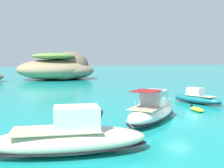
{
  "coord_description": "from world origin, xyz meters",
  "views": [
    {
      "loc": [
        -16.88,
        -20.77,
        6.26
      ],
      "look_at": [
        -1.16,
        12.91,
        2.76
      ],
      "focal_mm": 43.35,
      "sensor_mm": 36.0,
      "label": 1
    }
  ],
  "objects_px": {
    "motorboat_teal": "(197,98)",
    "motorboat_white": "(152,111)",
    "motorboat_cream": "(70,138)",
    "dinghy_tender": "(197,109)",
    "islet_large": "(62,69)"
  },
  "relations": [
    {
      "from": "motorboat_white",
      "to": "motorboat_cream",
      "type": "height_order",
      "value": "motorboat_white"
    },
    {
      "from": "islet_large",
      "to": "motorboat_white",
      "type": "relative_size",
      "value": 2.72
    },
    {
      "from": "motorboat_cream",
      "to": "dinghy_tender",
      "type": "distance_m",
      "value": 19.49
    },
    {
      "from": "motorboat_teal",
      "to": "motorboat_white",
      "type": "xyz_separation_m",
      "value": [
        -11.56,
        -6.25,
        0.29
      ]
    },
    {
      "from": "motorboat_cream",
      "to": "dinghy_tender",
      "type": "relative_size",
      "value": 3.87
    },
    {
      "from": "motorboat_teal",
      "to": "motorboat_white",
      "type": "distance_m",
      "value": 13.15
    },
    {
      "from": "motorboat_teal",
      "to": "dinghy_tender",
      "type": "distance_m",
      "value": 5.86
    },
    {
      "from": "dinghy_tender",
      "to": "motorboat_cream",
      "type": "bearing_deg",
      "value": -156.79
    },
    {
      "from": "motorboat_cream",
      "to": "dinghy_tender",
      "type": "height_order",
      "value": "motorboat_cream"
    },
    {
      "from": "motorboat_white",
      "to": "dinghy_tender",
      "type": "relative_size",
      "value": 3.54
    },
    {
      "from": "islet_large",
      "to": "dinghy_tender",
      "type": "height_order",
      "value": "islet_large"
    },
    {
      "from": "islet_large",
      "to": "motorboat_teal",
      "type": "distance_m",
      "value": 52.09
    },
    {
      "from": "motorboat_cream",
      "to": "motorboat_white",
      "type": "bearing_deg",
      "value": 29.18
    },
    {
      "from": "motorboat_teal",
      "to": "dinghy_tender",
      "type": "relative_size",
      "value": 2.7
    },
    {
      "from": "motorboat_teal",
      "to": "motorboat_cream",
      "type": "xyz_separation_m",
      "value": [
        -21.83,
        -11.98,
        0.31
      ]
    }
  ]
}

